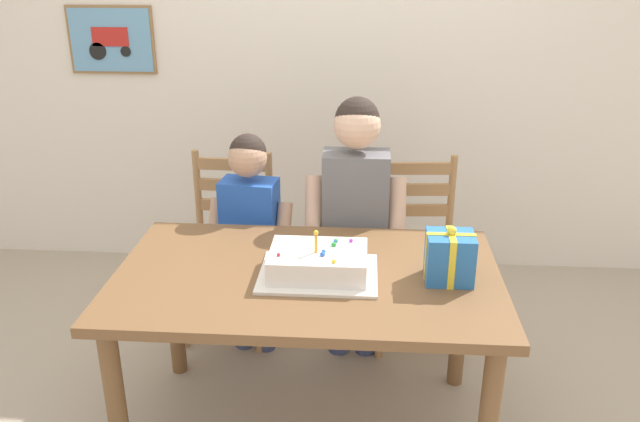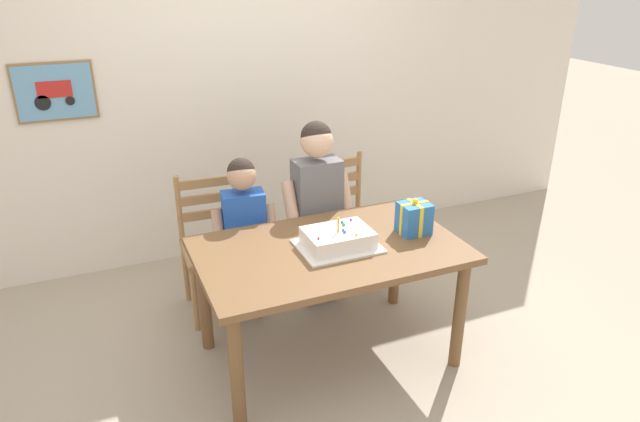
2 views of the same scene
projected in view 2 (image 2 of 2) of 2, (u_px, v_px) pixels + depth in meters
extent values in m
plane|color=tan|center=(329.00, 355.00, 3.45)|extent=(20.00, 20.00, 0.00)
cube|color=silver|center=(242.00, 87.00, 4.32)|extent=(6.40, 0.08, 2.60)
cube|color=olive|center=(55.00, 92.00, 3.79)|extent=(0.51, 0.02, 0.39)
cube|color=#669EC6|center=(55.00, 92.00, 3.78)|extent=(0.48, 0.01, 0.36)
cube|color=red|center=(54.00, 89.00, 3.77)|extent=(0.22, 0.01, 0.11)
cylinder|color=black|center=(43.00, 103.00, 3.77)|extent=(0.10, 0.01, 0.10)
cylinder|color=black|center=(70.00, 101.00, 3.83)|extent=(0.06, 0.01, 0.06)
cube|color=brown|center=(329.00, 250.00, 3.17)|extent=(1.46, 0.89, 0.04)
cylinder|color=brown|center=(237.00, 373.00, 2.78)|extent=(0.07, 0.07, 0.69)
cylinder|color=brown|center=(460.00, 314.00, 3.24)|extent=(0.07, 0.07, 0.69)
cylinder|color=brown|center=(204.00, 299.00, 3.39)|extent=(0.07, 0.07, 0.69)
cylinder|color=brown|center=(395.00, 258.00, 3.85)|extent=(0.07, 0.07, 0.69)
cube|color=white|center=(338.00, 246.00, 3.16)|extent=(0.44, 0.34, 0.01)
cube|color=white|center=(338.00, 238.00, 3.14)|extent=(0.36, 0.26, 0.09)
cylinder|color=orange|center=(338.00, 226.00, 3.09)|extent=(0.01, 0.01, 0.07)
sphere|color=yellow|center=(338.00, 218.00, 3.07)|extent=(0.02, 0.02, 0.02)
sphere|color=purple|center=(351.00, 220.00, 3.23)|extent=(0.02, 0.02, 0.02)
sphere|color=blue|center=(345.00, 232.00, 3.09)|extent=(0.02, 0.02, 0.02)
sphere|color=blue|center=(343.00, 230.00, 3.11)|extent=(0.01, 0.01, 0.01)
sphere|color=green|center=(342.00, 222.00, 3.20)|extent=(0.02, 0.02, 0.02)
sphere|color=yellow|center=(356.00, 235.00, 3.06)|extent=(0.02, 0.02, 0.02)
sphere|color=green|center=(344.00, 225.00, 3.17)|extent=(0.02, 0.02, 0.02)
sphere|color=blue|center=(342.00, 222.00, 3.20)|extent=(0.01, 0.01, 0.01)
sphere|color=red|center=(318.00, 238.00, 3.02)|extent=(0.01, 0.01, 0.01)
cube|color=#286BB7|center=(414.00, 218.00, 3.29)|extent=(0.17, 0.15, 0.18)
cube|color=yellow|center=(414.00, 218.00, 3.29)|extent=(0.18, 0.02, 0.19)
cube|color=yellow|center=(414.00, 218.00, 3.29)|extent=(0.02, 0.16, 0.19)
sphere|color=yellow|center=(415.00, 201.00, 3.25)|extent=(0.04, 0.04, 0.04)
cube|color=#A87A4C|center=(216.00, 250.00, 3.73)|extent=(0.44, 0.44, 0.04)
cylinder|color=#A87A4C|center=(254.00, 290.00, 3.72)|extent=(0.04, 0.04, 0.43)
cylinder|color=#A87A4C|center=(195.00, 301.00, 3.60)|extent=(0.04, 0.04, 0.43)
cylinder|color=#A87A4C|center=(240.00, 263.00, 4.05)|extent=(0.04, 0.04, 0.43)
cylinder|color=#A87A4C|center=(186.00, 273.00, 3.93)|extent=(0.04, 0.04, 0.43)
cylinder|color=#A87A4C|center=(236.00, 201.00, 3.85)|extent=(0.04, 0.04, 0.45)
cylinder|color=#A87A4C|center=(179.00, 209.00, 3.73)|extent=(0.04, 0.04, 0.45)
cube|color=#A87A4C|center=(209.00, 214.00, 3.82)|extent=(0.36, 0.04, 0.06)
cube|color=#A87A4C|center=(208.00, 199.00, 3.78)|extent=(0.36, 0.04, 0.06)
cube|color=#A87A4C|center=(206.00, 183.00, 3.73)|extent=(0.36, 0.04, 0.06)
cube|color=#A87A4C|center=(348.00, 226.00, 4.07)|extent=(0.45, 0.45, 0.04)
cylinder|color=#A87A4C|center=(384.00, 261.00, 4.09)|extent=(0.04, 0.04, 0.43)
cylinder|color=#A87A4C|center=(337.00, 273.00, 3.93)|extent=(0.04, 0.04, 0.43)
cylinder|color=#A87A4C|center=(357.00, 239.00, 4.40)|extent=(0.04, 0.04, 0.43)
cylinder|color=#A87A4C|center=(313.00, 250.00, 4.24)|extent=(0.04, 0.04, 0.43)
cylinder|color=#A87A4C|center=(359.00, 181.00, 4.20)|extent=(0.04, 0.04, 0.45)
cylinder|color=#A87A4C|center=(312.00, 190.00, 4.05)|extent=(0.04, 0.04, 0.45)
cube|color=#A87A4C|center=(336.00, 194.00, 4.15)|extent=(0.36, 0.05, 0.06)
cube|color=#A87A4C|center=(336.00, 179.00, 4.11)|extent=(0.36, 0.05, 0.06)
cube|color=#A87A4C|center=(336.00, 164.00, 4.06)|extent=(0.36, 0.05, 0.06)
cylinder|color=#38426B|center=(326.00, 268.00, 3.93)|extent=(0.10, 0.10, 0.48)
cylinder|color=#38426B|center=(308.00, 272.00, 3.88)|extent=(0.10, 0.10, 0.48)
cube|color=slate|center=(317.00, 201.00, 3.70)|extent=(0.30, 0.19, 0.55)
cylinder|color=#E0B293|center=(346.00, 201.00, 3.75)|extent=(0.08, 0.23, 0.37)
cylinder|color=#E0B293|center=(292.00, 210.00, 3.61)|extent=(0.08, 0.23, 0.37)
sphere|color=#E0B293|center=(317.00, 141.00, 3.54)|extent=(0.21, 0.21, 0.21)
sphere|color=#2D231E|center=(316.00, 137.00, 3.54)|extent=(0.20, 0.20, 0.20)
cylinder|color=#38426B|center=(257.00, 288.00, 3.76)|extent=(0.09, 0.09, 0.42)
cylinder|color=#38426B|center=(239.00, 290.00, 3.73)|extent=(0.09, 0.09, 0.42)
cube|color=blue|center=(245.00, 228.00, 3.57)|extent=(0.27, 0.19, 0.47)
cylinder|color=tan|center=(271.00, 229.00, 3.59)|extent=(0.09, 0.20, 0.32)
cylinder|color=tan|center=(219.00, 235.00, 3.50)|extent=(0.09, 0.20, 0.32)
sphere|color=tan|center=(242.00, 176.00, 3.43)|extent=(0.18, 0.18, 0.18)
sphere|color=#2D231E|center=(241.00, 172.00, 3.43)|extent=(0.17, 0.17, 0.17)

